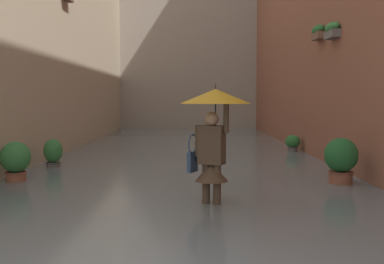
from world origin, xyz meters
The scene contains 8 objects.
ground_plane centered at (0.00, -11.15, 0.00)m, with size 60.00×60.00×0.00m, color slate.
flood_water centered at (0.00, -11.15, 0.09)m, with size 7.89×28.31×0.17m, color slate.
building_facade_far centered at (0.00, -23.21, 5.28)m, with size 10.69×1.80×10.57m, color #A89989.
person_wading centered at (-0.52, -4.54, 1.40)m, with size 1.06×1.06×1.98m.
potted_plant_far_left centered at (-3.00, -6.30, 0.59)m, with size 0.62×0.62×1.03m.
potted_plant_mid_right centered at (3.04, -8.46, 0.46)m, with size 0.43×0.43×0.83m.
potted_plant_far_right centered at (3.21, -6.55, 0.55)m, with size 0.57×0.57×0.95m.
potted_plant_mid_left centered at (-3.24, -11.74, 0.40)m, with size 0.45×0.45×0.67m.
Camera 1 is at (-0.20, 2.61, 1.76)m, focal length 44.73 mm.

